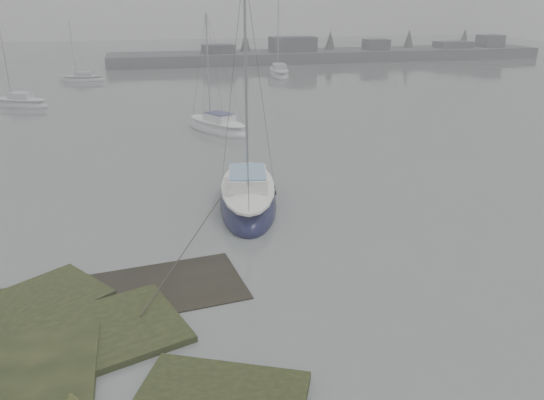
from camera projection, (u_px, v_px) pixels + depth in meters
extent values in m
plane|color=slate|center=(148.00, 115.00, 38.45)|extent=(160.00, 160.00, 0.00)
cube|color=#4C4F51|center=(332.00, 56.00, 73.21)|extent=(60.00, 8.00, 1.60)
cube|color=#424247|center=(218.00, 53.00, 68.35)|extent=(4.00, 3.00, 2.20)
cube|color=#424247|center=(293.00, 49.00, 70.50)|extent=(6.00, 3.00, 3.00)
cube|color=#424247|center=(376.00, 49.00, 73.34)|extent=(3.00, 3.00, 2.50)
cube|color=#424247|center=(453.00, 49.00, 76.18)|extent=(5.00, 3.00, 2.00)
cube|color=#424247|center=(490.00, 45.00, 77.41)|extent=(3.00, 3.00, 2.80)
cone|color=#384238|center=(245.00, 45.00, 70.80)|extent=(2.00, 2.00, 3.50)
cone|color=#384238|center=(330.00, 43.00, 73.55)|extent=(2.00, 2.00, 3.50)
cone|color=#384238|center=(409.00, 42.00, 76.30)|extent=(2.00, 2.00, 3.50)
cone|color=#384238|center=(464.00, 41.00, 78.36)|extent=(2.00, 2.00, 3.50)
ellipsoid|color=#101233|center=(248.00, 202.00, 21.71)|extent=(3.57, 7.27, 1.69)
ellipsoid|color=white|center=(248.00, 186.00, 21.47)|extent=(2.95, 6.30, 0.48)
cube|color=white|center=(248.00, 178.00, 21.04)|extent=(1.92, 2.63, 0.50)
cube|color=#83ACCF|center=(248.00, 172.00, 20.94)|extent=(1.78, 2.41, 0.08)
cylinder|color=#939399|center=(246.00, 74.00, 20.77)|extent=(0.11, 0.11, 7.95)
cylinder|color=#939399|center=(248.00, 173.00, 20.76)|extent=(0.62, 2.75, 0.09)
ellipsoid|color=silver|center=(217.00, 130.00, 33.84)|extent=(4.26, 5.66, 1.33)
ellipsoid|color=white|center=(217.00, 121.00, 33.65)|extent=(3.60, 4.87, 0.38)
cube|color=white|center=(219.00, 117.00, 33.37)|extent=(1.95, 2.22, 0.39)
cube|color=#1E1F51|center=(219.00, 113.00, 33.29)|extent=(1.80, 2.04, 0.06)
cylinder|color=#939399|center=(208.00, 66.00, 32.92)|extent=(0.09, 0.09, 6.27)
cylinder|color=#939399|center=(221.00, 114.00, 33.19)|extent=(1.14, 1.95, 0.07)
ellipsoid|color=silver|center=(20.00, 106.00, 41.60)|extent=(5.24, 3.85, 1.23)
ellipsoid|color=white|center=(19.00, 99.00, 41.43)|extent=(4.51, 3.25, 0.35)
cube|color=white|center=(21.00, 96.00, 41.27)|extent=(2.04, 1.77, 0.36)
cube|color=silver|center=(20.00, 93.00, 41.20)|extent=(1.88, 1.64, 0.06)
cylinder|color=#939399|center=(5.00, 58.00, 40.46)|extent=(0.08, 0.08, 5.78)
cylinder|color=#939399|center=(22.00, 93.00, 41.17)|extent=(1.81, 1.01, 0.06)
ellipsoid|color=silver|center=(279.00, 75.00, 58.13)|extent=(2.78, 6.46, 1.52)
ellipsoid|color=silver|center=(279.00, 70.00, 57.91)|extent=(2.27, 5.61, 0.43)
cube|color=silver|center=(279.00, 66.00, 57.53)|extent=(1.58, 2.29, 0.45)
cube|color=#ABB1B7|center=(279.00, 64.00, 57.44)|extent=(1.47, 2.10, 0.07)
cylinder|color=#939399|center=(278.00, 32.00, 57.28)|extent=(0.10, 0.10, 7.16)
cylinder|color=#939399|center=(280.00, 64.00, 57.27)|extent=(0.37, 2.50, 0.08)
ellipsoid|color=silver|center=(82.00, 81.00, 54.48)|extent=(4.65, 1.99, 1.10)
ellipsoid|color=silver|center=(82.00, 76.00, 54.32)|extent=(4.04, 1.63, 0.31)
cube|color=silver|center=(84.00, 74.00, 54.25)|extent=(1.65, 1.14, 0.32)
cube|color=silver|center=(83.00, 72.00, 54.18)|extent=(1.51, 1.06, 0.05)
cylinder|color=#939399|center=(72.00, 48.00, 53.26)|extent=(0.07, 0.07, 5.16)
cylinder|color=#939399|center=(85.00, 72.00, 54.20)|extent=(1.80, 0.26, 0.06)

